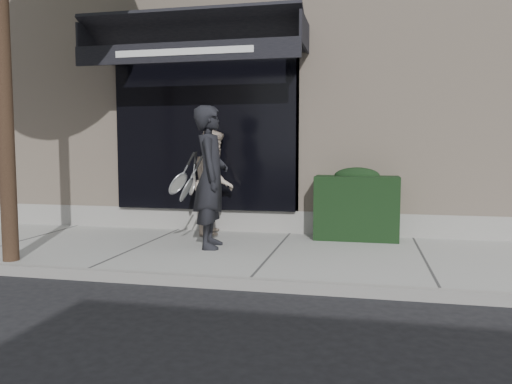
# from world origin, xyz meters

# --- Properties ---
(ground) EXTENTS (80.00, 80.00, 0.00)m
(ground) POSITION_xyz_m (0.00, 0.00, 0.00)
(ground) COLOR black
(ground) RESTS_ON ground
(sidewalk) EXTENTS (20.00, 3.00, 0.12)m
(sidewalk) POSITION_xyz_m (0.00, 0.00, 0.06)
(sidewalk) COLOR #9B9B96
(sidewalk) RESTS_ON ground
(curb) EXTENTS (20.00, 0.10, 0.14)m
(curb) POSITION_xyz_m (0.00, -1.55, 0.07)
(curb) COLOR gray
(curb) RESTS_ON ground
(building_facade) EXTENTS (14.30, 8.04, 5.64)m
(building_facade) POSITION_xyz_m (-0.01, 4.96, 2.74)
(building_facade) COLOR beige
(building_facade) RESTS_ON ground
(hedge) EXTENTS (1.30, 0.70, 1.14)m
(hedge) POSITION_xyz_m (1.10, 1.25, 0.66)
(hedge) COLOR black
(hedge) RESTS_ON sidewalk
(pedestrian_front) EXTENTS (0.83, 0.89, 2.05)m
(pedestrian_front) POSITION_xyz_m (-0.95, 0.08, 1.14)
(pedestrian_front) COLOR black
(pedestrian_front) RESTS_ON sidewalk
(pedestrian_back) EXTENTS (0.82, 1.01, 1.74)m
(pedestrian_back) POSITION_xyz_m (-1.25, 1.20, 0.99)
(pedestrian_back) COLOR beige
(pedestrian_back) RESTS_ON sidewalk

